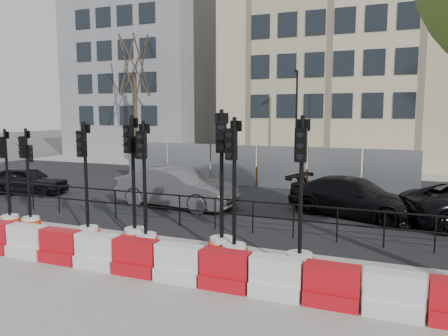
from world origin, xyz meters
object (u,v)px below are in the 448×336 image
at_px(traffic_signal_a, 9,207).
at_px(traffic_signal_h, 300,240).
at_px(traffic_signal_d, 134,214).
at_px(car_a, 26,180).
at_px(car_c, 354,197).

xyz_separation_m(traffic_signal_a, traffic_signal_h, (9.20, -0.42, 0.09)).
bearing_deg(traffic_signal_d, car_a, 168.14).
relative_size(traffic_signal_h, car_c, 0.71).
xyz_separation_m(traffic_signal_h, car_a, (-13.06, 4.79, -0.11)).
relative_size(traffic_signal_d, traffic_signal_h, 1.00).
height_order(traffic_signal_h, car_a, traffic_signal_h).
relative_size(traffic_signal_a, car_c, 0.62).
xyz_separation_m(traffic_signal_d, car_a, (-8.46, 4.39, -0.22)).
relative_size(traffic_signal_d, car_c, 0.70).
xyz_separation_m(traffic_signal_a, traffic_signal_d, (4.60, -0.02, 0.20)).
bearing_deg(traffic_signal_a, traffic_signal_d, 16.18).
bearing_deg(car_c, traffic_signal_d, 154.05).
height_order(traffic_signal_a, traffic_signal_h, traffic_signal_h).
distance_m(traffic_signal_a, car_a, 5.83).
relative_size(car_a, car_c, 0.77).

